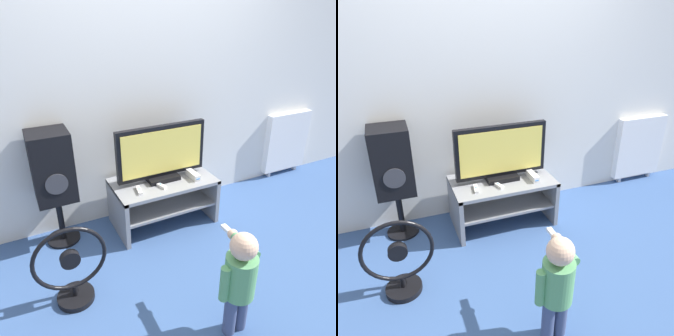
% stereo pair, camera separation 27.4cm
% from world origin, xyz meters
% --- Properties ---
extents(ground_plane, '(16.00, 16.00, 0.00)m').
position_xyz_m(ground_plane, '(0.00, 0.00, 0.00)').
color(ground_plane, '#38568C').
extents(wall_back, '(10.00, 0.06, 2.60)m').
position_xyz_m(wall_back, '(0.00, 0.58, 1.30)').
color(wall_back, silver).
rests_on(wall_back, ground_plane).
extents(tv_stand, '(0.90, 0.50, 0.43)m').
position_xyz_m(tv_stand, '(0.00, 0.25, 0.28)').
color(tv_stand, gray).
rests_on(tv_stand, ground_plane).
extents(television, '(0.81, 0.20, 0.50)m').
position_xyz_m(television, '(0.00, 0.27, 0.67)').
color(television, black).
rests_on(television, tv_stand).
extents(game_console, '(0.05, 0.19, 0.06)m').
position_xyz_m(game_console, '(0.26, 0.17, 0.46)').
color(game_console, white).
rests_on(game_console, tv_stand).
extents(remote_primary, '(0.05, 0.13, 0.03)m').
position_xyz_m(remote_primary, '(-0.27, 0.15, 0.44)').
color(remote_primary, white).
rests_on(remote_primary, tv_stand).
extents(remote_secondary, '(0.07, 0.13, 0.03)m').
position_xyz_m(remote_secondary, '(-0.07, 0.15, 0.44)').
color(remote_secondary, white).
rests_on(remote_secondary, tv_stand).
extents(child, '(0.27, 0.42, 0.72)m').
position_xyz_m(child, '(-0.11, -0.98, 0.42)').
color(child, '#3F4C72').
rests_on(child, ground_plane).
extents(speaker_tower, '(0.31, 0.30, 0.98)m').
position_xyz_m(speaker_tower, '(-0.89, 0.38, 0.67)').
color(speaker_tower, black).
rests_on(speaker_tower, ground_plane).
extents(floor_fan, '(0.48, 0.25, 0.59)m').
position_xyz_m(floor_fan, '(-0.94, -0.32, 0.26)').
color(floor_fan, black).
rests_on(floor_fan, ground_plane).
extents(radiator, '(0.59, 0.08, 0.75)m').
position_xyz_m(radiator, '(1.73, 0.51, 0.40)').
color(radiator, white).
rests_on(radiator, ground_plane).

